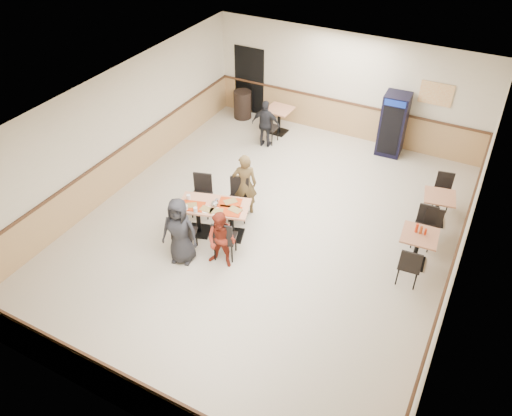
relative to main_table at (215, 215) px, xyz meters
The scene contains 20 objects.
ground 1.26m from the main_table, 35.71° to the left, with size 10.00×10.00×0.00m, color beige.
room_shell 4.20m from the main_table, 49.94° to the left, with size 10.00×10.00×10.00m.
main_table is the anchor object (origin of this frame).
main_chairs 0.06m from the main_table, 162.67° to the right, with size 1.82×2.10×1.03m.
diner_woman_left 1.07m from the main_table, 100.57° to the right, with size 0.75×0.49×1.53m, color black.
diner_woman_right 1.00m from the main_table, 50.29° to the right, with size 0.64×0.50×1.32m, color maroon.
diner_man_opposite 1.07m from the main_table, 79.43° to the left, with size 0.57×0.37×1.56m, color brown.
lone_diner 4.07m from the main_table, 100.83° to the left, with size 0.81×0.34×1.38m, color black.
tabletop_clutter 0.30m from the main_table, 66.10° to the right, with size 1.36×0.96×0.12m.
side_table_near 4.32m from the main_table, 15.23° to the left, with size 0.77×0.77×0.77m.
side_table_near_chair_south 4.20m from the main_table, ahead, with size 0.45×0.45×0.97m, color black, non-canonical shape.
side_table_near_chair_north 4.52m from the main_table, 22.77° to the left, with size 0.45×0.45×0.97m, color black, non-canonical shape.
side_table_far 5.05m from the main_table, 32.74° to the left, with size 0.79×0.79×0.73m.
side_table_far_chair_south 4.76m from the main_table, 26.86° to the left, with size 0.43×0.43×0.92m, color black, non-canonical shape.
side_table_far_chair_north 5.39m from the main_table, 37.94° to the left, with size 0.43×0.43×0.92m, color black, non-canonical shape.
condiment_caddy 4.31m from the main_table, 15.98° to the left, with size 0.23×0.06×0.20m.
back_table 4.93m from the main_table, 98.91° to the left, with size 0.75×0.75×0.77m.
back_table_chair_lone 4.32m from the main_table, 100.19° to the left, with size 0.45×0.45×0.98m, color black, non-canonical shape.
pepsi_cooler 5.82m from the main_table, 64.95° to the left, with size 0.69×0.70×1.75m.
trash_bin 5.66m from the main_table, 112.72° to the left, with size 0.55×0.55×0.86m, color black.
Camera 1 is at (3.84, -7.81, 7.33)m, focal length 35.00 mm.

